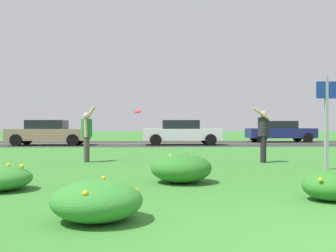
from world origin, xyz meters
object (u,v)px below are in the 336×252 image
Objects in this scene: sign_post_near_path at (327,113)px; person_thrower_green_shirt at (87,132)px; car_tan_center_left at (48,132)px; person_catcher_dark_shirt at (263,132)px; car_navy_rightmost at (280,131)px; car_white_center_right at (182,132)px; frisbee_red at (137,112)px.

sign_post_near_path is 1.37× the size of person_thrower_green_shirt.
car_tan_center_left is at bearing 130.30° from sign_post_near_path.
person_catcher_dark_shirt is 15.03m from car_navy_rightmost.
sign_post_near_path reaches higher than person_thrower_green_shirt.
car_navy_rightmost is (7.07, 3.50, 0.00)m from car_white_center_right.
person_catcher_dark_shirt is at bearing -4.04° from person_thrower_green_shirt.
sign_post_near_path is at bearing -18.80° from person_thrower_green_shirt.
car_white_center_right is (2.20, 9.99, -0.84)m from frisbee_red.
car_white_center_right and car_navy_rightmost have the same top height.
car_white_center_right is 7.89m from car_navy_rightmost.
person_catcher_dark_shirt is (5.45, -0.38, 0.03)m from person_thrower_green_shirt.
person_thrower_green_shirt is at bearing -110.41° from car_white_center_right.
car_tan_center_left is at bearing 131.72° from person_catcher_dark_shirt.
person_catcher_dark_shirt is at bearing -48.28° from car_tan_center_left.
person_catcher_dark_shirt is 0.37× the size of car_white_center_right.
sign_post_near_path is 0.54× the size of car_tan_center_left.
sign_post_near_path is at bearing -25.57° from frisbee_red.
car_white_center_right is at bearing 0.00° from car_tan_center_left.
car_tan_center_left is 1.00× the size of car_navy_rightmost.
car_navy_rightmost is at bearing 55.47° from frisbee_red.
car_navy_rightmost is at bearing 26.31° from car_white_center_right.
car_navy_rightmost is at bearing 51.51° from person_thrower_green_shirt.
frisbee_red is at bearing 5.62° from person_thrower_green_shirt.
sign_post_near_path is 5.53m from frisbee_red.
car_tan_center_left is (-5.51, 9.99, -0.84)m from frisbee_red.
person_thrower_green_shirt is 1.05× the size of person_catcher_dark_shirt.
car_tan_center_left is 7.71m from car_white_center_right.
sign_post_near_path is 16.46m from car_navy_rightmost.
person_catcher_dark_shirt is at bearing -80.95° from car_white_center_right.
car_tan_center_left is (-10.50, 12.38, -0.73)m from sign_post_near_path.
car_white_center_right is (-2.79, 12.38, -0.73)m from sign_post_near_path.
car_white_center_right is at bearing 69.59° from person_thrower_green_shirt.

